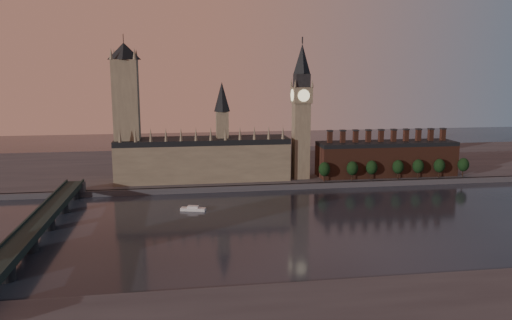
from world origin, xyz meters
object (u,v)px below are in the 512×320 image
at_px(big_ben, 301,110).
at_px(westminster_bridge, 37,228).
at_px(river_boat, 193,209).
at_px(victoria_tower, 126,108).

height_order(big_ben, westminster_bridge, big_ben).
distance_m(big_ben, river_boat, 121.57).
bearing_deg(victoria_tower, river_boat, -57.91).
height_order(victoria_tower, westminster_bridge, victoria_tower).
bearing_deg(river_boat, big_ben, 54.03).
relative_size(big_ben, westminster_bridge, 0.54).
bearing_deg(big_ben, victoria_tower, 177.80).
distance_m(victoria_tower, big_ben, 130.12).
height_order(westminster_bridge, river_boat, westminster_bridge).
bearing_deg(victoria_tower, big_ben, -2.20).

